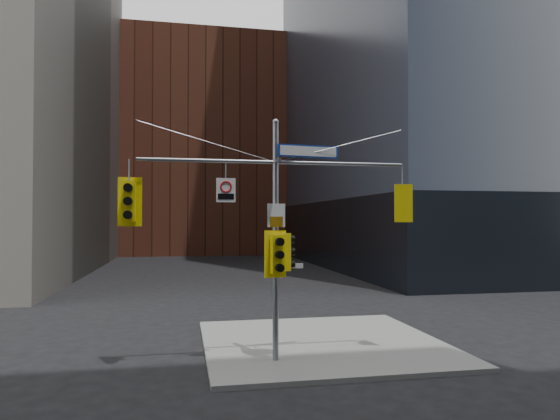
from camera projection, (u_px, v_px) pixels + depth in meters
name	position (u px, v px, depth m)	size (l,w,h in m)	color
ground	(290.00, 387.00, 12.73)	(160.00, 160.00, 0.00)	black
sidewalk_corner	(322.00, 343.00, 17.04)	(8.00, 8.00, 0.15)	gray
podium_ne	(497.00, 233.00, 49.58)	(36.40, 36.40, 6.00)	black
brick_midrise	(202.00, 151.00, 69.93)	(26.00, 20.00, 28.00)	brown
signal_assembly	(276.00, 215.00, 14.78)	(8.00, 0.80, 7.30)	gray
traffic_light_west_arm	(129.00, 201.00, 13.99)	(0.67, 0.53, 1.40)	yellow
traffic_light_east_arm	(402.00, 203.00, 15.56)	(0.55, 0.51, 1.17)	yellow
traffic_light_pole_side	(286.00, 252.00, 14.83)	(0.47, 0.40, 1.11)	yellow
traffic_light_pole_front	(277.00, 254.00, 14.49)	(0.66, 0.57, 1.39)	yellow
street_sign_blade	(309.00, 151.00, 15.02)	(1.92, 0.31, 0.38)	navy
regulatory_sign_arm	(226.00, 189.00, 14.49)	(0.56, 0.08, 0.70)	silver
regulatory_sign_pole	(276.00, 216.00, 14.66)	(0.53, 0.06, 0.69)	silver
street_blade_ew	(290.00, 266.00, 14.84)	(0.76, 0.12, 0.15)	silver
street_blade_ns	(273.00, 265.00, 15.19)	(0.05, 0.78, 0.16)	#145926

